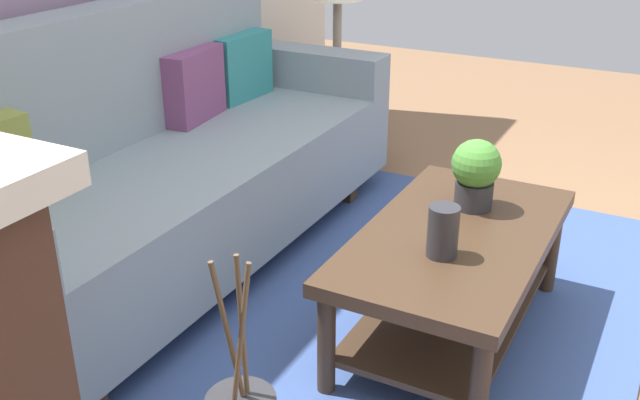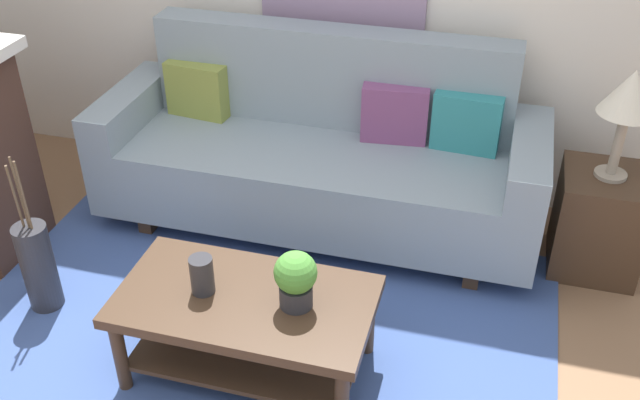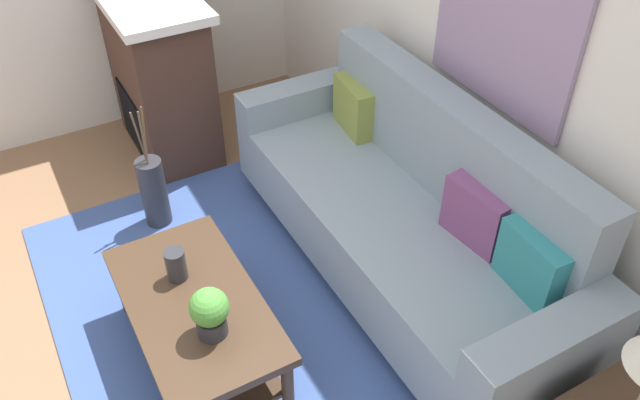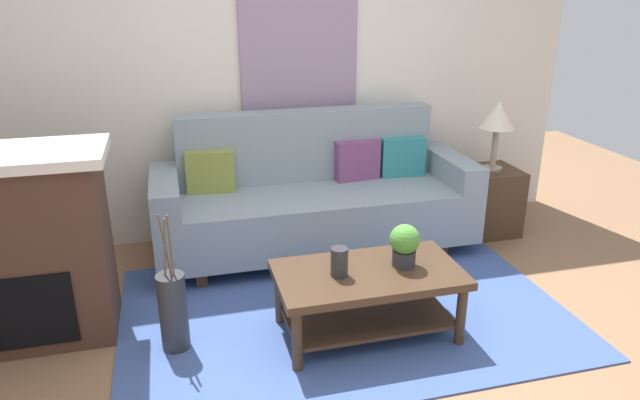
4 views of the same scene
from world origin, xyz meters
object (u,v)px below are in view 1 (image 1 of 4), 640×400
at_px(couch, 166,170).
at_px(tabletop_vase, 443,231).
at_px(potted_plant_tabletop, 476,172).
at_px(throw_pillow_teal, 242,67).
at_px(throw_pillow_plum, 194,85).
at_px(side_table, 337,109).
at_px(coffee_table, 454,261).

bearing_deg(couch, tabletop_vase, -97.70).
bearing_deg(potted_plant_tabletop, throw_pillow_teal, 68.42).
distance_m(couch, throw_pillow_teal, 0.82).
distance_m(throw_pillow_plum, throw_pillow_teal, 0.39).
distance_m(throw_pillow_plum, side_table, 1.21).
height_order(tabletop_vase, potted_plant_tabletop, potted_plant_tabletop).
height_order(couch, throw_pillow_plum, couch).
distance_m(throw_pillow_teal, tabletop_vase, 1.68).
relative_size(potted_plant_tabletop, side_table, 0.47).
bearing_deg(tabletop_vase, coffee_table, 3.11).
xyz_separation_m(coffee_table, side_table, (1.51, 1.22, -0.03)).
bearing_deg(throw_pillow_plum, potted_plant_tabletop, -96.30).
distance_m(throw_pillow_teal, potted_plant_tabletop, 1.47).
distance_m(coffee_table, potted_plant_tabletop, 0.34).
height_order(couch, tabletop_vase, couch).
xyz_separation_m(couch, throw_pillow_plum, (0.39, 0.12, 0.25)).
relative_size(couch, throw_pillow_teal, 6.79).
relative_size(couch, potted_plant_tabletop, 9.33).
distance_m(couch, throw_pillow_plum, 0.48).
bearing_deg(throw_pillow_plum, couch, -162.25).
relative_size(tabletop_vase, potted_plant_tabletop, 0.66).
relative_size(couch, tabletop_vase, 14.14).
bearing_deg(throw_pillow_teal, side_table, -11.75).
height_order(throw_pillow_plum, coffee_table, throw_pillow_plum).
bearing_deg(coffee_table, couch, 90.61).
xyz_separation_m(throw_pillow_teal, tabletop_vase, (-0.95, -1.38, -0.16)).
bearing_deg(potted_plant_tabletop, throw_pillow_plum, 83.70).
bearing_deg(tabletop_vase, potted_plant_tabletop, 3.05).
distance_m(coffee_table, tabletop_vase, 0.27).
height_order(throw_pillow_teal, side_table, throw_pillow_teal).
bearing_deg(throw_pillow_plum, throw_pillow_teal, 0.00).
bearing_deg(side_table, potted_plant_tabletop, -136.77).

